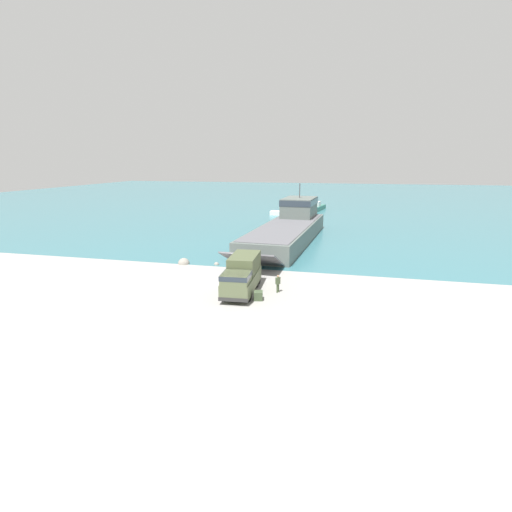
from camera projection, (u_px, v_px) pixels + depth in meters
The scene contains 10 objects.
ground_plane at pixel (229, 279), 40.66m from camera, with size 240.00×240.00×0.00m, color gray.
water_surface at pixel (316, 198), 129.90m from camera, with size 240.00×180.00×0.01m, color #336B75.
landing_craft at pixel (290, 226), 61.17m from camera, with size 8.71×34.12×8.07m.
military_truck at pixel (242, 275), 36.33m from camera, with size 3.01×7.51×3.23m.
soldier_on_ramp at pixel (278, 282), 36.29m from camera, with size 0.42×0.50×1.66m.
moored_boat_a at pixel (284, 212), 88.10m from camera, with size 5.88×2.39×1.97m.
moored_boat_b at pixel (317, 207), 97.49m from camera, with size 3.66×8.93×2.18m.
cargo_crate at pixel (258, 296), 34.52m from camera, with size 0.75×0.90×0.75m, color #3D4C33.
shoreline_rock_a at pixel (184, 264), 46.69m from camera, with size 1.36×1.36×1.36m, color gray.
shoreline_rock_b at pixel (216, 265), 46.27m from camera, with size 0.60×0.60×0.60m, color gray.
Camera 1 is at (11.88, -37.25, 11.72)m, focal length 28.00 mm.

